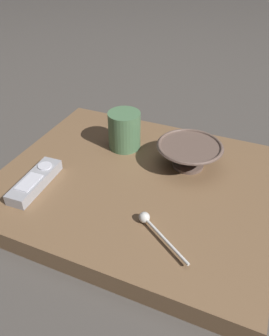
{
  "coord_description": "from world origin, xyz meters",
  "views": [
    {
      "loc": [
        -0.23,
        0.55,
        0.52
      ],
      "look_at": [
        0.01,
        -0.01,
        0.07
      ],
      "focal_mm": 34.58,
      "sensor_mm": 36.0,
      "label": 1
    }
  ],
  "objects_px": {
    "cereal_bowl": "(189,154)",
    "tv_remote_near": "(35,181)",
    "coffee_mug": "(124,130)",
    "teaspoon": "(150,223)"
  },
  "relations": [
    {
      "from": "cereal_bowl",
      "to": "tv_remote_near",
      "type": "bearing_deg",
      "value": 35.35
    },
    {
      "from": "cereal_bowl",
      "to": "tv_remote_near",
      "type": "distance_m",
      "value": 0.37
    },
    {
      "from": "cereal_bowl",
      "to": "coffee_mug",
      "type": "distance_m",
      "value": 0.18
    },
    {
      "from": "cereal_bowl",
      "to": "coffee_mug",
      "type": "xyz_separation_m",
      "value": [
        0.18,
        -0.02,
        0.01
      ]
    },
    {
      "from": "cereal_bowl",
      "to": "tv_remote_near",
      "type": "height_order",
      "value": "cereal_bowl"
    },
    {
      "from": "teaspoon",
      "to": "tv_remote_near",
      "type": "xyz_separation_m",
      "value": [
        0.29,
        -0.02,
        0.0
      ]
    },
    {
      "from": "cereal_bowl",
      "to": "teaspoon",
      "type": "relative_size",
      "value": 1.28
    },
    {
      "from": "coffee_mug",
      "to": "tv_remote_near",
      "type": "height_order",
      "value": "coffee_mug"
    },
    {
      "from": "cereal_bowl",
      "to": "tv_remote_near",
      "type": "xyz_separation_m",
      "value": [
        0.3,
        0.21,
        -0.02
      ]
    },
    {
      "from": "cereal_bowl",
      "to": "teaspoon",
      "type": "height_order",
      "value": "cereal_bowl"
    }
  ]
}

